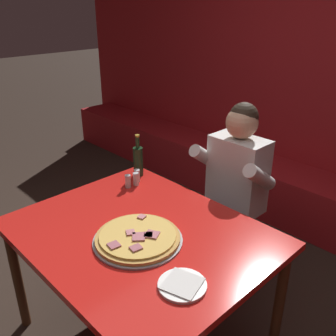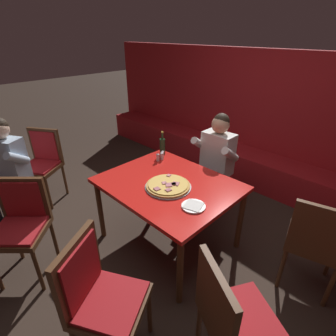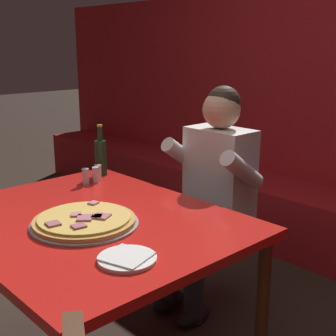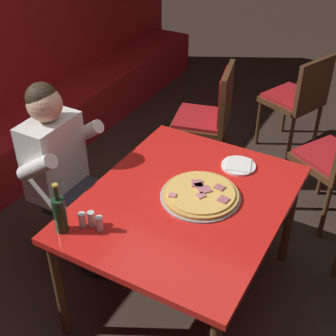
{
  "view_description": "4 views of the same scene",
  "coord_description": "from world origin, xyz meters",
  "px_view_note": "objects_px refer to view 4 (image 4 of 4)",
  "views": [
    {
      "loc": [
        1.28,
        -1.03,
        1.88
      ],
      "look_at": [
        -0.08,
        0.28,
        1.01
      ],
      "focal_mm": 40.0,
      "sensor_mm": 36.0,
      "label": 1
    },
    {
      "loc": [
        1.58,
        -1.6,
        2.11
      ],
      "look_at": [
        -0.04,
        0.04,
        0.9
      ],
      "focal_mm": 28.0,
      "sensor_mm": 36.0,
      "label": 2
    },
    {
      "loc": [
        1.63,
        -1.05,
        1.5
      ],
      "look_at": [
        0.13,
        0.35,
        0.95
      ],
      "focal_mm": 50.0,
      "sensor_mm": 36.0,
      "label": 3
    },
    {
      "loc": [
        -1.82,
        -0.9,
        2.39
      ],
      "look_at": [
        0.07,
        0.15,
        0.88
      ],
      "focal_mm": 50.0,
      "sensor_mm": 36.0,
      "label": 4
    }
  ],
  "objects_px": {
    "shaker_parmesan": "(100,224)",
    "dining_chair_far_left": "(299,96)",
    "diner_seated_blue_shirt": "(65,170)",
    "shaker_red_pepper_flakes": "(91,219)",
    "main_dining_table": "(185,209)",
    "plate_white_paper": "(239,166)",
    "dining_chair_by_booth": "(210,114)",
    "pizza": "(201,194)",
    "shaker_oregano": "(82,221)",
    "beer_bottle": "(60,214)"
  },
  "relations": [
    {
      "from": "shaker_parmesan",
      "to": "dining_chair_far_left",
      "type": "relative_size",
      "value": 0.09
    },
    {
      "from": "dining_chair_far_left",
      "to": "diner_seated_blue_shirt",
      "type": "bearing_deg",
      "value": 156.24
    },
    {
      "from": "shaker_parmesan",
      "to": "diner_seated_blue_shirt",
      "type": "height_order",
      "value": "diner_seated_blue_shirt"
    },
    {
      "from": "shaker_red_pepper_flakes",
      "to": "main_dining_table",
      "type": "bearing_deg",
      "value": -37.25
    },
    {
      "from": "plate_white_paper",
      "to": "diner_seated_blue_shirt",
      "type": "xyz_separation_m",
      "value": [
        -0.48,
        0.96,
        -0.07
      ]
    },
    {
      "from": "shaker_parmesan",
      "to": "plate_white_paper",
      "type": "bearing_deg",
      "value": -24.71
    },
    {
      "from": "dining_chair_by_booth",
      "to": "dining_chair_far_left",
      "type": "xyz_separation_m",
      "value": [
        0.73,
        -0.53,
        -0.02
      ]
    },
    {
      "from": "main_dining_table",
      "to": "pizza",
      "type": "relative_size",
      "value": 2.9
    },
    {
      "from": "plate_white_paper",
      "to": "dining_chair_by_booth",
      "type": "distance_m",
      "value": 1.05
    },
    {
      "from": "diner_seated_blue_shirt",
      "to": "dining_chair_by_booth",
      "type": "height_order",
      "value": "diner_seated_blue_shirt"
    },
    {
      "from": "diner_seated_blue_shirt",
      "to": "shaker_oregano",
      "type": "bearing_deg",
      "value": -131.67
    },
    {
      "from": "main_dining_table",
      "to": "beer_bottle",
      "type": "height_order",
      "value": "beer_bottle"
    },
    {
      "from": "shaker_red_pepper_flakes",
      "to": "pizza",
      "type": "bearing_deg",
      "value": -38.68
    },
    {
      "from": "diner_seated_blue_shirt",
      "to": "main_dining_table",
      "type": "bearing_deg",
      "value": -86.89
    },
    {
      "from": "diner_seated_blue_shirt",
      "to": "plate_white_paper",
      "type": "bearing_deg",
      "value": -63.21
    },
    {
      "from": "shaker_parmesan",
      "to": "diner_seated_blue_shirt",
      "type": "xyz_separation_m",
      "value": [
        0.39,
        0.56,
        -0.1
      ]
    },
    {
      "from": "shaker_red_pepper_flakes",
      "to": "shaker_parmesan",
      "type": "xyz_separation_m",
      "value": [
        -0.01,
        -0.06,
        0.0
      ]
    },
    {
      "from": "shaker_red_pepper_flakes",
      "to": "dining_chair_far_left",
      "type": "distance_m",
      "value": 2.5
    },
    {
      "from": "shaker_oregano",
      "to": "diner_seated_blue_shirt",
      "type": "distance_m",
      "value": 0.63
    },
    {
      "from": "beer_bottle",
      "to": "shaker_parmesan",
      "type": "relative_size",
      "value": 3.4
    },
    {
      "from": "pizza",
      "to": "dining_chair_by_booth",
      "type": "relative_size",
      "value": 0.46
    },
    {
      "from": "plate_white_paper",
      "to": "diner_seated_blue_shirt",
      "type": "bearing_deg",
      "value": 116.79
    },
    {
      "from": "dining_chair_by_booth",
      "to": "beer_bottle",
      "type": "bearing_deg",
      "value": -179.73
    },
    {
      "from": "diner_seated_blue_shirt",
      "to": "dining_chair_far_left",
      "type": "bearing_deg",
      "value": -23.76
    },
    {
      "from": "main_dining_table",
      "to": "shaker_red_pepper_flakes",
      "type": "distance_m",
      "value": 0.55
    },
    {
      "from": "diner_seated_blue_shirt",
      "to": "dining_chair_by_booth",
      "type": "bearing_deg",
      "value": -15.83
    },
    {
      "from": "plate_white_paper",
      "to": "shaker_parmesan",
      "type": "height_order",
      "value": "shaker_parmesan"
    },
    {
      "from": "shaker_parmesan",
      "to": "pizza",
      "type": "bearing_deg",
      "value": -33.69
    },
    {
      "from": "shaker_oregano",
      "to": "diner_seated_blue_shirt",
      "type": "bearing_deg",
      "value": 48.33
    },
    {
      "from": "beer_bottle",
      "to": "dining_chair_by_booth",
      "type": "xyz_separation_m",
      "value": [
        1.83,
        0.01,
        -0.3
      ]
    },
    {
      "from": "main_dining_table",
      "to": "shaker_parmesan",
      "type": "xyz_separation_m",
      "value": [
        -0.43,
        0.26,
        0.11
      ]
    },
    {
      "from": "beer_bottle",
      "to": "dining_chair_by_booth",
      "type": "height_order",
      "value": "beer_bottle"
    },
    {
      "from": "pizza",
      "to": "dining_chair_by_booth",
      "type": "distance_m",
      "value": 1.35
    },
    {
      "from": "shaker_oregano",
      "to": "beer_bottle",
      "type": "bearing_deg",
      "value": 135.34
    },
    {
      "from": "main_dining_table",
      "to": "dining_chair_far_left",
      "type": "bearing_deg",
      "value": -2.56
    },
    {
      "from": "shaker_oregano",
      "to": "shaker_parmesan",
      "type": "bearing_deg",
      "value": -77.48
    },
    {
      "from": "main_dining_table",
      "to": "dining_chair_by_booth",
      "type": "xyz_separation_m",
      "value": [
        1.3,
        0.44,
        -0.12
      ]
    },
    {
      "from": "plate_white_paper",
      "to": "shaker_red_pepper_flakes",
      "type": "height_order",
      "value": "shaker_red_pepper_flakes"
    },
    {
      "from": "shaker_red_pepper_flakes",
      "to": "diner_seated_blue_shirt",
      "type": "xyz_separation_m",
      "value": [
        0.38,
        0.5,
        -0.1
      ]
    },
    {
      "from": "plate_white_paper",
      "to": "beer_bottle",
      "type": "height_order",
      "value": "beer_bottle"
    },
    {
      "from": "main_dining_table",
      "to": "pizza",
      "type": "bearing_deg",
      "value": -47.53
    },
    {
      "from": "pizza",
      "to": "shaker_red_pepper_flakes",
      "type": "distance_m",
      "value": 0.62
    },
    {
      "from": "pizza",
      "to": "shaker_red_pepper_flakes",
      "type": "relative_size",
      "value": 5.25
    },
    {
      "from": "pizza",
      "to": "beer_bottle",
      "type": "bearing_deg",
      "value": 139.85
    },
    {
      "from": "shaker_parmesan",
      "to": "dining_chair_by_booth",
      "type": "height_order",
      "value": "dining_chair_by_booth"
    },
    {
      "from": "shaker_red_pepper_flakes",
      "to": "shaker_parmesan",
      "type": "relative_size",
      "value": 1.0
    },
    {
      "from": "main_dining_table",
      "to": "shaker_oregano",
      "type": "bearing_deg",
      "value": 141.77
    },
    {
      "from": "shaker_parmesan",
      "to": "shaker_red_pepper_flakes",
      "type": "bearing_deg",
      "value": 80.77
    },
    {
      "from": "dining_chair_far_left",
      "to": "dining_chair_by_booth",
      "type": "bearing_deg",
      "value": 143.94
    },
    {
      "from": "main_dining_table",
      "to": "shaker_oregano",
      "type": "height_order",
      "value": "shaker_oregano"
    }
  ]
}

